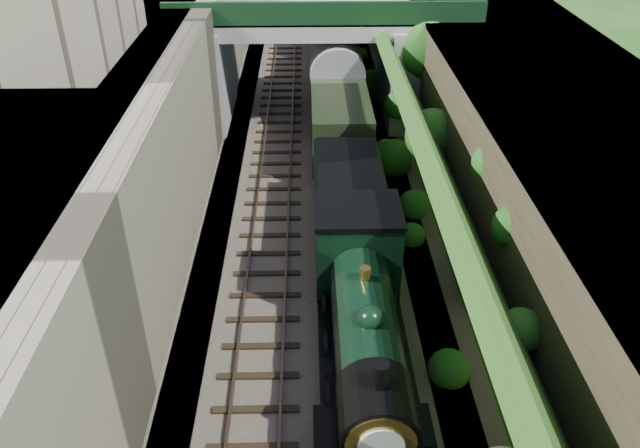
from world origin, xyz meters
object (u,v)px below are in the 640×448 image
Objects in this scene: road_bridge at (331,49)px; tender at (348,203)px; tree at (427,48)px; locomotive at (363,319)px.

tender is (0.26, -12.70, -2.46)m from road_bridge.
tree is 1.10× the size of tender.
road_bridge reaches higher than tree.
tree reaches higher than locomotive.
tree is (4.97, -1.89, 0.57)m from road_bridge.
road_bridge is at bearing 90.73° from locomotive.
tree is at bearing 75.46° from locomotive.
road_bridge is 1.56× the size of locomotive.
tender is at bearing -113.55° from tree.
road_bridge is 2.67× the size of tender.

